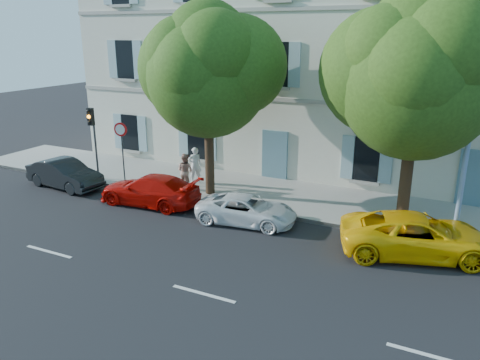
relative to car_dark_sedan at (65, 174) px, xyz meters
The scene contains 15 objects.
ground 10.74m from the car_dark_sedan, ahead, with size 90.00×90.00×0.00m, color black.
sidewalk 11.12m from the car_dark_sedan, 16.48° to the left, with size 36.00×4.50×0.15m, color #A09E96.
kerb 10.70m from the car_dark_sedan, ahead, with size 36.00×0.16×0.16m, color #9E998E.
building 14.86m from the car_dark_sedan, 39.90° to the left, with size 28.00×7.00×12.00m, color beige.
car_dark_sedan is the anchor object (origin of this frame).
car_red_coupe 4.96m from the car_dark_sedan, ahead, with size 1.80×4.43×1.29m, color #C50C05.
car_white_coupe 9.52m from the car_dark_sedan, ahead, with size 1.77×3.84×1.07m, color white.
car_yellow_supercar 15.70m from the car_dark_sedan, ahead, with size 2.28×4.95×1.38m, color yellow.
tree_left 8.38m from the car_dark_sedan, 16.02° to the left, with size 5.11×5.11×7.92m.
tree_right 15.78m from the car_dark_sedan, ahead, with size 5.30×5.30×8.17m.
traffic_light 2.51m from the car_dark_sedan, 60.80° to the left, with size 0.29×0.39×3.48m.
road_sign 3.11m from the car_dark_sedan, 38.83° to the left, with size 0.65×0.18×2.84m.
street_lamp 17.40m from the car_dark_sedan, ahead, with size 0.30×1.84×8.65m.
pedestrian_a 6.12m from the car_dark_sedan, 29.00° to the left, with size 0.63×0.41×1.72m, color silver.
pedestrian_b 5.77m from the car_dark_sedan, 20.58° to the left, with size 0.80×0.62×1.64m, color tan.
Camera 1 is at (6.01, -13.91, 7.04)m, focal length 35.00 mm.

